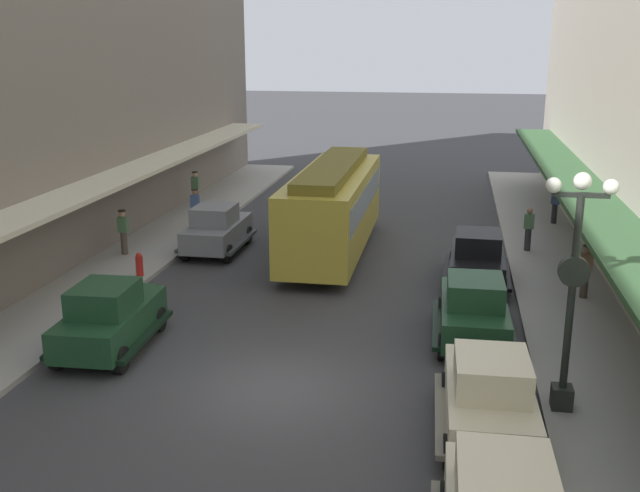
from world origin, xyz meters
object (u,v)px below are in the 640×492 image
Objects in this scene: pedestrian_1 at (196,188)px; parked_car_2 at (477,257)px; lamp_post_with_clock at (573,284)px; fire_hydrant at (139,264)px; parked_car_3 at (474,308)px; pedestrian_4 at (586,271)px; pedestrian_2 at (123,232)px; pedestrian_5 at (195,208)px; parked_car_1 at (217,228)px; streetcar at (333,205)px; pedestrian_0 at (528,229)px; parked_car_0 at (489,394)px; pedestrian_3 at (555,204)px; parked_car_5 at (109,315)px.

parked_car_2 is at bearing -35.16° from pedestrian_1.
lamp_post_with_clock is 14.78m from fire_hydrant.
parked_car_3 reaches higher than pedestrian_4.
pedestrian_2 is 4.45m from pedestrian_5.
streetcar is (4.38, 0.49, 0.96)m from parked_car_1.
pedestrian_0 is 5.30m from pedestrian_4.
parked_car_0 is at bearing -89.99° from parked_car_2.
pedestrian_4 is (8.49, -3.88, -0.89)m from streetcar.
pedestrian_2 is at bearing 176.32° from parked_car_2.
lamp_post_with_clock reaches higher than parked_car_0.
lamp_post_with_clock reaches higher than streetcar.
parked_car_1 is 2.60× the size of pedestrian_0.
parked_car_3 is at bearing 115.77° from lamp_post_with_clock.
parked_car_1 reaches higher than pedestrian_5.
parked_car_2 is 0.45× the size of streetcar.
parked_car_0 is 13.69m from streetcar.
parked_car_1 is 3.40m from pedestrian_5.
streetcar reaches higher than pedestrian_2.
fire_hydrant is (-1.49, -3.83, -0.38)m from parked_car_1.
parked_car_2 is 2.57× the size of pedestrian_3.
parked_car_5 is 11.43m from lamp_post_with_clock.
pedestrian_2 is at bearing -167.83° from pedestrian_0.
parked_car_2 is 15.79m from pedestrian_1.
parked_car_1 reaches higher than pedestrian_1.
streetcar is at bearing -20.68° from pedestrian_5.
parked_car_1 is 2.55× the size of pedestrian_4.
parked_car_1 is at bearing 165.23° from pedestrian_4.
parked_car_1 is 4.51m from streetcar.
parked_car_1 and parked_car_3 have the same top height.
parked_car_3 reaches higher than pedestrian_5.
parked_car_5 reaches higher than pedestrian_4.
lamp_post_with_clock reaches higher than pedestrian_5.
pedestrian_1 reaches higher than pedestrian_0.
pedestrian_3 is at bearing 71.92° from pedestrian_0.
streetcar is 7.41m from pedestrian_0.
parked_car_2 is 11.90m from parked_car_5.
parked_car_2 is at bearing -112.02° from pedestrian_3.
parked_car_0 is 18.87m from pedestrian_5.
fire_hydrant is (-1.61, 5.55, -0.38)m from parked_car_5.
parked_car_3 is 9.16m from pedestrian_0.
parked_car_0 reaches higher than pedestrian_2.
parked_car_2 and parked_car_3 have the same top height.
pedestrian_1 is 16.41m from pedestrian_3.
parked_car_5 is 2.58× the size of pedestrian_5.
fire_hydrant is at bearing 150.98° from lamp_post_with_clock.
pedestrian_2 is at bearing -106.58° from pedestrian_5.
parked_car_3 is (9.44, -7.14, 0.00)m from parked_car_1.
pedestrian_1 is (-14.52, 17.75, -1.97)m from lamp_post_with_clock.
streetcar is 10.60m from pedestrian_3.
pedestrian_0 is 0.98× the size of pedestrian_5.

